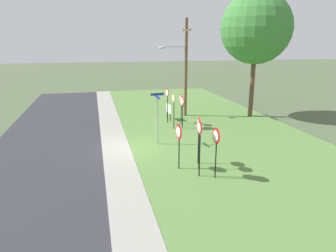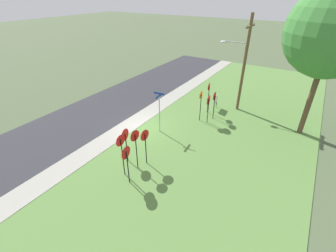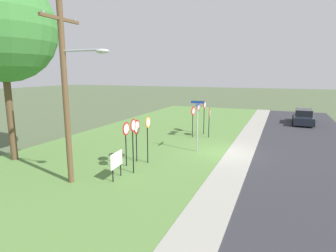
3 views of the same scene
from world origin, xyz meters
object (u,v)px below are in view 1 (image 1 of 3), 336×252
(stop_sign_far_left, at_px, (182,105))
(street_name_post, at_px, (158,114))
(utility_pole, at_px, (184,64))
(yield_sign_far_right, at_px, (216,141))
(yield_sign_far_left, at_px, (198,131))
(yield_sign_center, at_px, (178,136))
(stop_sign_near_left, at_px, (174,104))
(oak_tree_left, at_px, (256,28))
(yield_sign_near_right, at_px, (199,131))
(notice_board, at_px, (169,109))
(stop_sign_near_right, at_px, (167,99))
(stop_sign_far_center, at_px, (181,103))
(yield_sign_near_left, at_px, (199,135))

(stop_sign_far_left, relative_size, street_name_post, 0.74)
(utility_pole, bearing_deg, yield_sign_far_right, -9.47)
(yield_sign_far_left, bearing_deg, yield_sign_center, -63.28)
(street_name_post, bearing_deg, stop_sign_near_left, 145.24)
(yield_sign_center, xyz_separation_m, utility_pole, (-10.78, 3.35, 2.56))
(stop_sign_near_left, relative_size, yield_sign_far_left, 1.07)
(oak_tree_left, bearing_deg, stop_sign_near_left, -72.20)
(stop_sign_near_left, bearing_deg, yield_sign_near_right, -8.43)
(stop_sign_near_left, distance_m, street_name_post, 3.59)
(yield_sign_center, xyz_separation_m, notice_board, (-9.69, 1.85, -0.84))
(utility_pole, bearing_deg, stop_sign_near_right, -42.20)
(stop_sign_far_left, xyz_separation_m, utility_pole, (-3.66, 1.15, 2.56))
(stop_sign_far_center, distance_m, notice_board, 1.97)
(stop_sign_far_center, distance_m, yield_sign_near_right, 8.30)
(stop_sign_near_left, xyz_separation_m, notice_board, (-2.62, 0.28, -0.94))
(stop_sign_near_left, height_order, stop_sign_far_left, stop_sign_near_left)
(yield_sign_far_right, height_order, notice_board, yield_sign_far_right)
(yield_sign_far_left, relative_size, yield_sign_far_right, 0.99)
(stop_sign_far_center, xyz_separation_m, yield_sign_near_right, (8.18, -1.40, 0.26))
(street_name_post, relative_size, utility_pole, 0.40)
(stop_sign_near_right, bearing_deg, yield_sign_far_left, -10.30)
(yield_sign_near_left, bearing_deg, stop_sign_near_left, 175.31)
(stop_sign_near_right, distance_m, yield_sign_near_left, 9.84)
(stop_sign_near_left, distance_m, yield_sign_far_right, 8.49)
(yield_sign_near_right, xyz_separation_m, utility_pole, (-10.98, 2.40, 2.32))
(yield_sign_far_right, height_order, yield_sign_center, yield_sign_far_right)
(yield_sign_near_left, relative_size, notice_board, 2.12)
(utility_pole, bearing_deg, stop_sign_far_center, -19.74)
(yield_sign_far_left, bearing_deg, yield_sign_near_left, -10.95)
(stop_sign_near_left, bearing_deg, yield_sign_far_right, -5.26)
(oak_tree_left, bearing_deg, yield_sign_far_right, -34.46)
(yield_sign_near_left, distance_m, oak_tree_left, 14.10)
(yield_sign_near_right, bearing_deg, yield_sign_far_right, 23.73)
(street_name_post, bearing_deg, yield_sign_near_right, 10.56)
(yield_sign_near_right, relative_size, yield_sign_far_left, 1.10)
(stop_sign_near_left, xyz_separation_m, street_name_post, (3.12, -1.78, 0.06))
(yield_sign_near_left, bearing_deg, yield_sign_center, -146.17)
(yield_sign_far_right, bearing_deg, yield_sign_center, -141.80)
(stop_sign_near_left, distance_m, stop_sign_far_center, 1.20)
(yield_sign_far_left, bearing_deg, street_name_post, -153.27)
(yield_sign_near_right, xyz_separation_m, yield_sign_center, (-0.21, -0.95, -0.24))
(stop_sign_near_left, distance_m, oak_tree_left, 9.15)
(yield_sign_near_right, bearing_deg, stop_sign_far_left, 177.04)
(yield_sign_near_left, relative_size, yield_sign_center, 1.17)
(yield_sign_center, height_order, notice_board, yield_sign_center)
(yield_sign_center, height_order, utility_pole, utility_pole)
(stop_sign_far_center, bearing_deg, notice_board, -165.57)
(yield_sign_near_right, height_order, yield_sign_center, yield_sign_near_right)
(yield_sign_near_right, bearing_deg, notice_board, -178.43)
(yield_sign_far_left, height_order, oak_tree_left, oak_tree_left)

